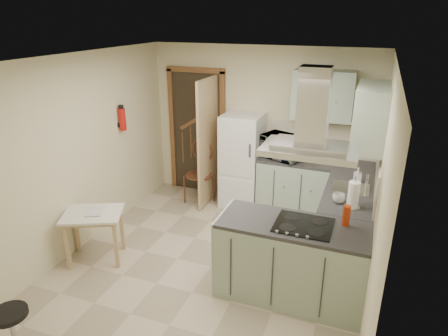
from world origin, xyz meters
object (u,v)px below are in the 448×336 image
at_px(bentwood_chair, 199,175).
at_px(drop_leaf_table, 96,236).
at_px(extractor_hood, 310,150).
at_px(stool, 13,331).
at_px(microwave, 283,147).
at_px(fridge, 242,161).
at_px(peninsula, 291,261).

bearing_deg(bentwood_chair, drop_leaf_table, -89.30).
distance_m(extractor_hood, bentwood_chair, 2.95).
height_order(extractor_hood, stool, extractor_hood).
relative_size(extractor_hood, microwave, 1.46).
relative_size(fridge, stool, 3.40).
height_order(fridge, bentwood_chair, fridge).
distance_m(fridge, drop_leaf_table, 2.51).
xyz_separation_m(drop_leaf_table, stool, (0.23, -1.50, -0.11)).
relative_size(fridge, drop_leaf_table, 2.15).
height_order(peninsula, stool, peninsula).
relative_size(fridge, extractor_hood, 1.67).
bearing_deg(drop_leaf_table, bentwood_chair, 50.00).
bearing_deg(stool, microwave, 65.85).
xyz_separation_m(stool, microwave, (1.63, 3.63, 0.85)).
bearing_deg(fridge, stool, -105.06).
bearing_deg(bentwood_chair, extractor_hood, -25.77).
relative_size(peninsula, bentwood_chair, 1.60).
bearing_deg(bentwood_chair, microwave, 23.31).
bearing_deg(extractor_hood, microwave, 109.24).
bearing_deg(microwave, bentwood_chair, -151.00).
distance_m(extractor_hood, microwave, 2.17).
bearing_deg(drop_leaf_table, stool, -105.99).
height_order(peninsula, extractor_hood, extractor_hood).
height_order(peninsula, bentwood_chair, bentwood_chair).
height_order(fridge, peninsula, fridge).
distance_m(drop_leaf_table, stool, 1.52).
relative_size(peninsula, microwave, 2.51).
distance_m(drop_leaf_table, microwave, 2.92).
distance_m(peninsula, bentwood_chair, 2.60).
xyz_separation_m(peninsula, bentwood_chair, (-1.89, 1.79, 0.03)).
xyz_separation_m(peninsula, stool, (-2.21, -1.67, -0.23)).
bearing_deg(drop_leaf_table, microwave, 24.36).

